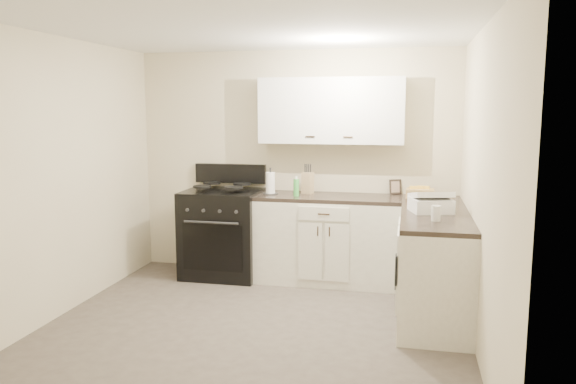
% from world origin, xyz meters
% --- Properties ---
extents(floor, '(3.60, 3.60, 0.00)m').
position_xyz_m(floor, '(0.00, 0.00, 0.00)').
color(floor, '#473F38').
rests_on(floor, ground).
extents(ceiling, '(3.60, 3.60, 0.00)m').
position_xyz_m(ceiling, '(0.00, 0.00, 2.50)').
color(ceiling, white).
rests_on(ceiling, wall_back).
extents(wall_back, '(3.60, 0.00, 3.60)m').
position_xyz_m(wall_back, '(0.00, 1.80, 1.25)').
color(wall_back, beige).
rests_on(wall_back, ground).
extents(wall_right, '(0.00, 3.60, 3.60)m').
position_xyz_m(wall_right, '(1.80, 0.00, 1.25)').
color(wall_right, beige).
rests_on(wall_right, ground).
extents(wall_left, '(0.00, 3.60, 3.60)m').
position_xyz_m(wall_left, '(-1.80, 0.00, 1.25)').
color(wall_left, beige).
rests_on(wall_left, ground).
extents(wall_front, '(3.60, 0.00, 3.60)m').
position_xyz_m(wall_front, '(0.00, -1.80, 1.25)').
color(wall_front, beige).
rests_on(wall_front, ground).
extents(base_cabinets_back, '(1.55, 0.60, 0.90)m').
position_xyz_m(base_cabinets_back, '(0.43, 1.50, 0.45)').
color(base_cabinets_back, white).
rests_on(base_cabinets_back, floor).
extents(base_cabinets_right, '(0.60, 1.90, 0.90)m').
position_xyz_m(base_cabinets_right, '(1.50, 0.85, 0.45)').
color(base_cabinets_right, white).
rests_on(base_cabinets_right, floor).
extents(countertop_back, '(1.55, 0.60, 0.04)m').
position_xyz_m(countertop_back, '(0.43, 1.50, 0.92)').
color(countertop_back, black).
rests_on(countertop_back, base_cabinets_back).
extents(countertop_right, '(0.60, 1.90, 0.04)m').
position_xyz_m(countertop_right, '(1.50, 0.85, 0.92)').
color(countertop_right, black).
rests_on(countertop_right, base_cabinets_right).
extents(upper_cabinets, '(1.55, 0.30, 0.70)m').
position_xyz_m(upper_cabinets, '(0.43, 1.65, 1.84)').
color(upper_cabinets, silver).
rests_on(upper_cabinets, wall_back).
extents(stove, '(0.84, 0.71, 1.01)m').
position_xyz_m(stove, '(-0.75, 1.48, 0.46)').
color(stove, black).
rests_on(stove, floor).
extents(knife_block, '(0.13, 0.13, 0.24)m').
position_xyz_m(knife_block, '(0.18, 1.61, 1.06)').
color(knife_block, tan).
rests_on(knife_block, countertop_back).
extents(paper_towel, '(0.12, 0.12, 0.24)m').
position_xyz_m(paper_towel, '(-0.21, 1.49, 1.06)').
color(paper_towel, white).
rests_on(paper_towel, countertop_back).
extents(soap_bottle, '(0.07, 0.07, 0.18)m').
position_xyz_m(soap_bottle, '(0.09, 1.41, 1.03)').
color(soap_bottle, green).
rests_on(soap_bottle, countertop_back).
extents(picture_frame, '(0.13, 0.09, 0.16)m').
position_xyz_m(picture_frame, '(1.12, 1.76, 1.02)').
color(picture_frame, black).
rests_on(picture_frame, countertop_back).
extents(wicker_basket, '(0.29, 0.21, 0.09)m').
position_xyz_m(wicker_basket, '(1.38, 1.56, 0.99)').
color(wicker_basket, tan).
rests_on(wicker_basket, countertop_right).
extents(countertop_grill, '(0.41, 0.40, 0.13)m').
position_xyz_m(countertop_grill, '(1.46, 0.75, 1.00)').
color(countertop_grill, white).
rests_on(countertop_grill, countertop_right).
extents(glass_jar, '(0.10, 0.10, 0.13)m').
position_xyz_m(glass_jar, '(1.49, 0.34, 1.00)').
color(glass_jar, silver).
rests_on(glass_jar, countertop_right).
extents(oven_mitt_near, '(0.02, 0.14, 0.25)m').
position_xyz_m(oven_mitt_near, '(1.18, 0.35, 0.50)').
color(oven_mitt_near, black).
rests_on(oven_mitt_near, base_cabinets_right).
extents(oven_mitt_far, '(0.02, 0.13, 0.23)m').
position_xyz_m(oven_mitt_far, '(1.18, 0.42, 0.44)').
color(oven_mitt_far, black).
rests_on(oven_mitt_far, base_cabinets_right).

